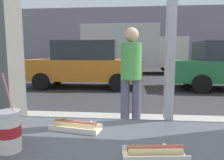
{
  "coord_description": "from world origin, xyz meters",
  "views": [
    {
      "loc": [
        -0.23,
        -1.2,
        1.38
      ],
      "look_at": [
        -0.58,
        2.48,
        0.89
      ],
      "focal_mm": 33.44,
      "sensor_mm": 36.0,
      "label": 1
    }
  ],
  "objects_px": {
    "hotdog_tray_near": "(75,126)",
    "hotdog_tray_far": "(155,152)",
    "soda_cup_right": "(9,130)",
    "box_truck": "(130,48)",
    "pedestrian": "(131,73)",
    "parked_car_orange": "(85,64)"
  },
  "relations": [
    {
      "from": "soda_cup_right",
      "to": "hotdog_tray_far",
      "type": "relative_size",
      "value": 1.26
    },
    {
      "from": "soda_cup_right",
      "to": "hotdog_tray_near",
      "type": "relative_size",
      "value": 1.16
    },
    {
      "from": "parked_car_orange",
      "to": "hotdog_tray_far",
      "type": "bearing_deg",
      "value": -75.05
    },
    {
      "from": "parked_car_orange",
      "to": "pedestrian",
      "type": "distance_m",
      "value": 5.29
    },
    {
      "from": "hotdog_tray_near",
      "to": "box_truck",
      "type": "relative_size",
      "value": 0.04
    },
    {
      "from": "box_truck",
      "to": "pedestrian",
      "type": "bearing_deg",
      "value": -89.41
    },
    {
      "from": "soda_cup_right",
      "to": "box_truck",
      "type": "xyz_separation_m",
      "value": [
        0.37,
        13.38,
        0.64
      ]
    },
    {
      "from": "soda_cup_right",
      "to": "box_truck",
      "type": "height_order",
      "value": "box_truck"
    },
    {
      "from": "soda_cup_right",
      "to": "box_truck",
      "type": "distance_m",
      "value": 13.4
    },
    {
      "from": "hotdog_tray_near",
      "to": "hotdog_tray_far",
      "type": "xyz_separation_m",
      "value": [
        0.39,
        -0.26,
        0.0
      ]
    },
    {
      "from": "hotdog_tray_far",
      "to": "hotdog_tray_near",
      "type": "bearing_deg",
      "value": 146.39
    },
    {
      "from": "soda_cup_right",
      "to": "parked_car_orange",
      "type": "xyz_separation_m",
      "value": [
        -1.39,
        7.42,
        -0.15
      ]
    },
    {
      "from": "parked_car_orange",
      "to": "soda_cup_right",
      "type": "bearing_deg",
      "value": -79.39
    },
    {
      "from": "hotdog_tray_near",
      "to": "box_truck",
      "type": "distance_m",
      "value": 13.14
    },
    {
      "from": "soda_cup_right",
      "to": "pedestrian",
      "type": "relative_size",
      "value": 0.2
    },
    {
      "from": "soda_cup_right",
      "to": "parked_car_orange",
      "type": "distance_m",
      "value": 7.55
    },
    {
      "from": "hotdog_tray_far",
      "to": "pedestrian",
      "type": "relative_size",
      "value": 0.16
    },
    {
      "from": "hotdog_tray_far",
      "to": "box_truck",
      "type": "bearing_deg",
      "value": 90.94
    },
    {
      "from": "hotdog_tray_near",
      "to": "box_truck",
      "type": "bearing_deg",
      "value": 89.27
    },
    {
      "from": "hotdog_tray_near",
      "to": "hotdog_tray_far",
      "type": "distance_m",
      "value": 0.47
    },
    {
      "from": "hotdog_tray_far",
      "to": "pedestrian",
      "type": "bearing_deg",
      "value": 92.51
    },
    {
      "from": "hotdog_tray_near",
      "to": "pedestrian",
      "type": "bearing_deg",
      "value": 82.78
    }
  ]
}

